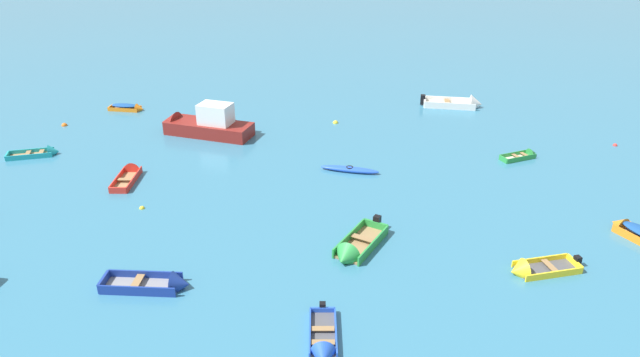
% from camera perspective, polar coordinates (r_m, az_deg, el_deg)
% --- Properties ---
extents(kayak_blue_far_right, '(3.65, 1.81, 0.35)m').
position_cam_1_polar(kayak_blue_far_right, '(35.18, 2.98, 0.92)').
color(kayak_blue_far_right, blue).
rests_on(kayak_blue_far_right, ground_plane).
extents(rowboat_green_outer_right, '(2.77, 1.49, 0.74)m').
position_cam_1_polar(rowboat_green_outer_right, '(39.51, 19.83, 2.19)').
color(rowboat_green_outer_right, beige).
rests_on(rowboat_green_outer_right, ground_plane).
extents(rowboat_orange_cluster_inner, '(2.11, 3.36, 0.94)m').
position_cam_1_polar(rowboat_orange_cluster_inner, '(32.35, 29.02, -4.68)').
color(rowboat_orange_cluster_inner, gray).
rests_on(rowboat_orange_cluster_inner, ground_plane).
extents(rowboat_turquoise_far_left, '(3.30, 1.40, 0.94)m').
position_cam_1_polar(rowboat_turquoise_far_left, '(41.66, -25.87, 2.31)').
color(rowboat_turquoise_far_left, '#99754C').
rests_on(rowboat_turquoise_far_left, ground_plane).
extents(rowboat_deep_blue_near_right, '(3.95, 1.79, 1.10)m').
position_cam_1_polar(rowboat_deep_blue_near_right, '(25.80, -15.46, -10.16)').
color(rowboat_deep_blue_near_right, gray).
rests_on(rowboat_deep_blue_near_right, ground_plane).
extents(rowboat_yellow_midfield_right, '(3.50, 1.53, 1.10)m').
position_cam_1_polar(rowboat_yellow_midfield_right, '(27.52, 20.29, -8.55)').
color(rowboat_yellow_midfield_right, '#4C4C51').
rests_on(rowboat_yellow_midfield_right, ground_plane).
extents(rowboat_red_midfield_left, '(1.44, 3.49, 0.97)m').
position_cam_1_polar(rowboat_red_midfield_left, '(36.46, -18.41, 0.48)').
color(rowboat_red_midfield_left, '#99754C').
rests_on(rowboat_red_midfield_left, ground_plane).
extents(rowboat_white_near_camera, '(4.99, 2.81, 1.51)m').
position_cam_1_polar(rowboat_white_near_camera, '(48.09, 14.11, 7.23)').
color(rowboat_white_near_camera, beige).
rests_on(rowboat_white_near_camera, ground_plane).
extents(motor_launch_maroon_back_row_center, '(7.14, 4.69, 2.74)m').
position_cam_1_polar(motor_launch_maroon_back_row_center, '(41.66, -11.62, 5.35)').
color(motor_launch_maroon_back_row_center, maroon).
rests_on(motor_launch_maroon_back_row_center, ground_plane).
extents(rowboat_blue_center, '(1.34, 3.22, 0.95)m').
position_cam_1_polar(rowboat_blue_center, '(22.06, 0.31, -16.43)').
color(rowboat_blue_center, '#4C4C51').
rests_on(rowboat_blue_center, ground_plane).
extents(rowboat_green_outer_left, '(3.33, 3.89, 1.27)m').
position_cam_1_polar(rowboat_green_outer_left, '(27.10, 3.32, -7.18)').
color(rowboat_green_outer_left, '#99754C').
rests_on(rowboat_green_outer_left, ground_plane).
extents(rowboat_orange_foreground_center, '(2.96, 1.58, 0.82)m').
position_cam_1_polar(rowboat_orange_foreground_center, '(48.31, -18.46, 6.74)').
color(rowboat_orange_foreground_center, '#4C4C51').
rests_on(rowboat_orange_foreground_center, ground_plane).
extents(mooring_buoy_between_boats_right, '(0.42, 0.42, 0.42)m').
position_cam_1_polar(mooring_buoy_between_boats_right, '(46.74, -24.17, 4.84)').
color(mooring_buoy_between_boats_right, orange).
rests_on(mooring_buoy_between_boats_right, ground_plane).
extents(mooring_buoy_outer_edge, '(0.30, 0.30, 0.30)m').
position_cam_1_polar(mooring_buoy_outer_edge, '(43.98, 27.39, 2.94)').
color(mooring_buoy_outer_edge, red).
rests_on(mooring_buoy_outer_edge, ground_plane).
extents(mooring_buoy_between_boats_left, '(0.41, 0.41, 0.41)m').
position_cam_1_polar(mooring_buoy_between_boats_left, '(43.22, 1.56, 5.56)').
color(mooring_buoy_between_boats_left, yellow).
rests_on(mooring_buoy_between_boats_left, ground_plane).
extents(mooring_buoy_trailing, '(0.29, 0.29, 0.29)m').
position_cam_1_polar(mooring_buoy_trailing, '(32.49, -17.35, -2.88)').
color(mooring_buoy_trailing, yellow).
rests_on(mooring_buoy_trailing, ground_plane).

